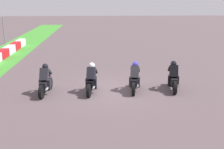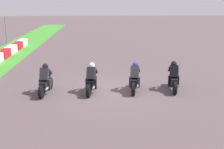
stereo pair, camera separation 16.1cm
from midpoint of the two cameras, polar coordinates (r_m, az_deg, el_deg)
ground_plane at (r=14.81m, az=0.11°, el=-3.16°), size 120.00×120.00×0.00m
rider_lane_a at (r=15.03m, az=12.34°, el=-0.75°), size 2.04×0.57×1.51m
rider_lane_b at (r=14.60m, az=4.84°, el=-0.92°), size 2.03×0.62×1.51m
rider_lane_c at (r=14.34m, az=-3.73°, el=-1.19°), size 2.03×0.61×1.51m
rider_lane_d at (r=14.49m, az=-12.71°, el=-1.36°), size 2.04×0.58×1.51m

